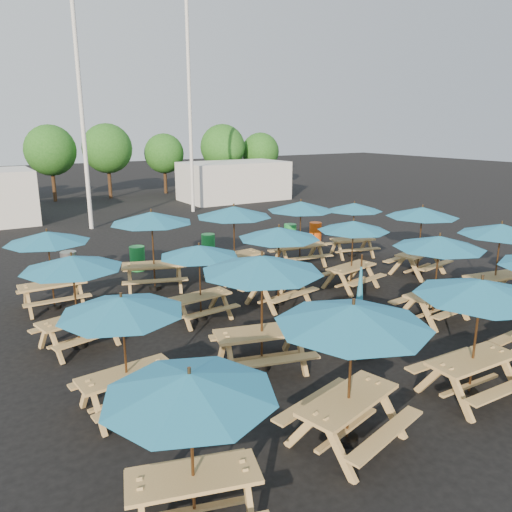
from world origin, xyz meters
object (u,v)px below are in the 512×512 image
picnic_unit_10 (279,236)px  picnic_unit_15 (301,209)px  picnic_unit_9 (359,308)px  waste_bin_3 (290,234)px  picnic_unit_5 (262,269)px  waste_bin_2 (208,245)px  picnic_unit_3 (48,241)px  picnic_unit_6 (199,254)px  picnic_unit_8 (481,294)px  picnic_unit_2 (72,267)px  picnic_unit_13 (439,246)px  waste_bin_4 (315,232)px  picnic_unit_4 (353,321)px  picnic_unit_11 (234,215)px  picnic_unit_7 (152,221)px  picnic_unit_14 (353,229)px  waste_bin_1 (137,258)px  waste_bin_0 (69,264)px  picnic_unit_17 (501,233)px  picnic_unit_1 (122,310)px  picnic_unit_0 (190,392)px  picnic_unit_19 (354,209)px  picnic_unit_18 (422,215)px

picnic_unit_10 → picnic_unit_15: picnic_unit_15 is taller
picnic_unit_9 → waste_bin_3: bearing=59.0°
picnic_unit_5 → waste_bin_2: picnic_unit_5 is taller
picnic_unit_3 → waste_bin_2: 7.23m
picnic_unit_6 → picnic_unit_15: bearing=22.6°
picnic_unit_8 → picnic_unit_2: bearing=134.9°
picnic_unit_13 → waste_bin_4: size_ratio=2.89×
picnic_unit_4 → picnic_unit_11: (2.87, 8.87, 0.05)m
waste_bin_2 → waste_bin_4: size_ratio=1.00×
picnic_unit_7 → picnic_unit_14: bearing=-12.4°
picnic_unit_6 → picnic_unit_13: bearing=-37.2°
picnic_unit_10 → picnic_unit_15: bearing=34.8°
picnic_unit_4 → picnic_unit_10: bearing=51.3°
picnic_unit_6 → waste_bin_1: (0.11, 5.44, -1.37)m
picnic_unit_13 → waste_bin_1: size_ratio=2.89×
picnic_unit_6 → waste_bin_0: bearing=104.1°
picnic_unit_7 → waste_bin_2: picnic_unit_7 is taller
picnic_unit_2 → picnic_unit_9: 6.63m
picnic_unit_17 → waste_bin_0: bearing=148.2°
waste_bin_1 → waste_bin_3: same height
picnic_unit_3 → picnic_unit_1: bearing=-88.7°
picnic_unit_5 → waste_bin_1: picnic_unit_5 is taller
picnic_unit_7 → waste_bin_4: size_ratio=3.69×
picnic_unit_14 → picnic_unit_13: bearing=-98.9°
picnic_unit_11 → picnic_unit_15: 2.84m
picnic_unit_1 → picnic_unit_10: 6.29m
picnic_unit_0 → waste_bin_0: bearing=101.9°
picnic_unit_2 → picnic_unit_14: picnic_unit_2 is taller
picnic_unit_13 → picnic_unit_19: (2.71, 6.14, -0.14)m
picnic_unit_11 → picnic_unit_2: bearing=-158.6°
picnic_unit_15 → picnic_unit_19: bearing=8.1°
picnic_unit_6 → picnic_unit_19: (7.99, 2.88, 0.07)m
picnic_unit_10 → picnic_unit_5: bearing=-139.5°
picnic_unit_0 → waste_bin_2: size_ratio=3.17×
picnic_unit_6 → waste_bin_4: picnic_unit_6 is taller
picnic_unit_7 → picnic_unit_3: bearing=-158.8°
picnic_unit_0 → waste_bin_2: 13.95m
picnic_unit_4 → picnic_unit_6: bearing=72.9°
waste_bin_2 → waste_bin_4: (5.14, -0.31, 0.00)m
waste_bin_1 → picnic_unit_17: bearing=-47.6°
picnic_unit_14 → waste_bin_4: (3.13, 5.78, -1.49)m
picnic_unit_19 → picnic_unit_18: bearing=-69.6°
picnic_unit_2 → picnic_unit_17: size_ratio=0.99×
picnic_unit_15 → picnic_unit_19: 2.58m
picnic_unit_1 → picnic_unit_9: 5.61m
picnic_unit_3 → picnic_unit_8: (5.87, -9.17, 0.10)m
picnic_unit_17 → picnic_unit_0: bearing=-153.9°
picnic_unit_7 → picnic_unit_17: (8.14, -6.27, -0.15)m
picnic_unit_6 → waste_bin_4: size_ratio=2.62×
picnic_unit_6 → picnic_unit_7: 3.10m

